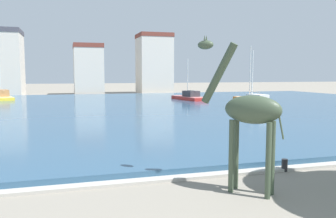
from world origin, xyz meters
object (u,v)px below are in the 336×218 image
(sailboat_black, at_px, (252,106))
(sailboat_orange, at_px, (249,100))
(mooring_bollard, at_px, (285,165))
(sailboat_yellow, at_px, (1,97))
(sailboat_red, at_px, (187,98))
(giraffe_statue, at_px, (248,112))

(sailboat_black, distance_m, sailboat_orange, 9.56)
(mooring_bollard, bearing_deg, sailboat_yellow, 111.96)
(mooring_bollard, bearing_deg, sailboat_red, 76.77)
(sailboat_red, xyz_separation_m, mooring_bollard, (-8.09, -34.42, -0.30))
(giraffe_statue, relative_size, sailboat_black, 0.72)
(giraffe_statue, distance_m, sailboat_yellow, 47.32)
(sailboat_black, bearing_deg, giraffe_statue, -120.38)
(sailboat_orange, height_order, sailboat_red, sailboat_orange)
(sailboat_orange, height_order, mooring_bollard, sailboat_orange)
(sailboat_yellow, height_order, sailboat_red, sailboat_yellow)
(giraffe_statue, xyz_separation_m, mooring_bollard, (2.73, 1.81, -2.41))
(giraffe_statue, bearing_deg, sailboat_black, 59.62)
(sailboat_yellow, height_order, sailboat_black, sailboat_yellow)
(sailboat_yellow, xyz_separation_m, sailboat_orange, (32.26, -13.88, -0.14))
(giraffe_statue, distance_m, sailboat_orange, 35.76)
(giraffe_statue, relative_size, sailboat_yellow, 0.54)
(giraffe_statue, xyz_separation_m, sailboat_yellow, (-14.67, 44.94, -2.09))
(sailboat_yellow, relative_size, sailboat_red, 1.27)
(giraffe_statue, distance_m, sailboat_red, 37.87)
(mooring_bollard, bearing_deg, sailboat_black, 63.17)
(giraffe_statue, height_order, sailboat_black, sailboat_black)
(sailboat_yellow, distance_m, sailboat_black, 35.76)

